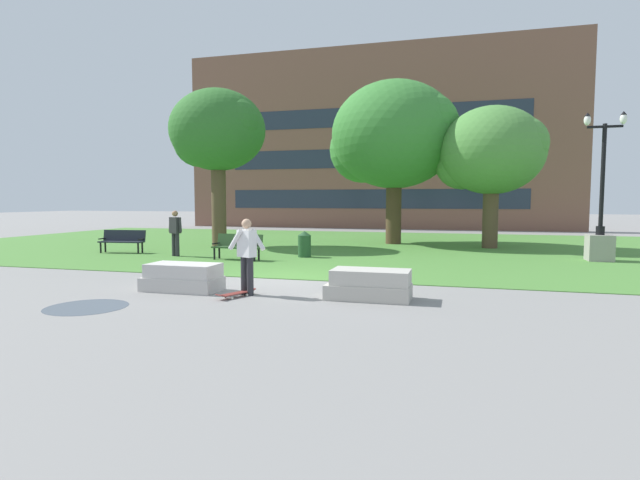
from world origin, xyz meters
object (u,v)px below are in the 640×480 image
Objects in this scene: park_bench_near_left at (238,245)px; concrete_block_left at (370,285)px; lamp_post_left at (600,231)px; concrete_block_center at (183,278)px; trash_bin at (304,244)px; skateboard at (236,293)px; person_skateboarder at (247,252)px; park_bench_near_right at (123,240)px; person_bystander_near_lawn at (175,231)px.

concrete_block_left is at bearing -44.62° from park_bench_near_left.
park_bench_near_left is at bearing -165.77° from lamp_post_left.
concrete_block_center is 1.87× the size of trash_bin.
skateboard is at bearing -14.27° from concrete_block_center.
park_bench_near_right is (-8.41, 6.81, -0.43)m from person_skateboarder.
person_skateboarder is 1.68× the size of skateboard.
person_skateboarder is at bearing -174.21° from concrete_block_left.
park_bench_near_left is 12.62m from lamp_post_left.
person_bystander_near_lawn is at bearing 132.18° from person_skateboarder.
trash_bin is (-0.82, 7.62, 0.42)m from skateboard.
lamp_post_left is (10.93, 8.89, 0.74)m from concrete_block_center.
skateboard is (-0.13, -0.30, -0.88)m from person_skateboarder.
park_bench_near_left is 1.08× the size of person_bystander_near_lawn.
park_bench_near_left is at bearing -8.30° from person_bystander_near_lawn.
park_bench_near_right is (-11.13, 6.53, 0.23)m from concrete_block_left.
lamp_post_left reaches higher than skateboard.
park_bench_near_right is 0.36× the size of lamp_post_left.
lamp_post_left is (17.67, 2.18, 0.51)m from park_bench_near_right.
concrete_block_center is 1.80m from person_skateboarder.
person_bystander_near_lawn is at bearing 122.98° from concrete_block_center.
concrete_block_left is 0.35× the size of lamp_post_left.
person_bystander_near_lawn is (-5.56, 6.58, 0.90)m from skateboard.
concrete_block_left is at bearing -30.41° from park_bench_near_right.
concrete_block_center is 9.51m from park_bench_near_right.
concrete_block_center is 4.40m from concrete_block_left.
person_bystander_near_lawn reaches higher than trash_bin.
person_bystander_near_lawn is (-5.69, 6.28, 0.01)m from person_skateboarder.
person_bystander_near_lawn is at bearing 171.70° from park_bench_near_left.
park_bench_near_right is at bearing 141.01° from person_skateboarder.
lamp_post_left is (6.53, 8.71, 0.74)m from concrete_block_left.
trash_bin is at bearing 12.29° from person_bystander_near_lawn.
person_bystander_near_lawn is (2.72, -0.52, 0.44)m from park_bench_near_right.
skateboard is 0.55× the size of park_bench_near_right.
park_bench_near_right is (-5.45, 0.92, 0.00)m from park_bench_near_left.
concrete_block_center is 0.97× the size of park_bench_near_right.
trash_bin is at bearing -170.72° from lamp_post_left.
person_skateboarder reaches higher than park_bench_near_left.
person_bystander_near_lawn reaches higher than skateboard.
concrete_block_left is 10.91m from lamp_post_left.
skateboard is 0.60× the size of person_bystander_near_lawn.
park_bench_near_right is (-8.28, 7.11, 0.45)m from skateboard.
park_bench_near_right is at bearing 135.08° from concrete_block_center.
person_skateboarder reaches higher than concrete_block_left.
concrete_block_left is at bearing 5.79° from person_skateboarder.
lamp_post_left reaches higher than concrete_block_center.
person_bystander_near_lawn is at bearing -169.76° from lamp_post_left.
person_bystander_near_lawn is (-2.73, 0.40, 0.44)m from park_bench_near_left.
skateboard is at bearing -135.31° from lamp_post_left.
concrete_block_center is 0.35× the size of lamp_post_left.
skateboard is 0.55× the size of park_bench_near_left.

